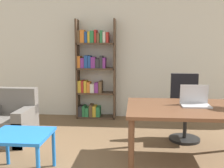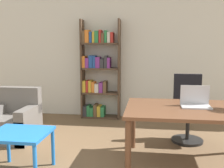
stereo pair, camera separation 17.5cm
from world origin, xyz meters
name	(u,v)px [view 2 (the right image)]	position (x,y,z in m)	size (l,w,h in m)	color
wall_back	(136,54)	(0.00, 4.53, 1.35)	(8.00, 0.06, 2.70)	silver
desk	(189,114)	(0.76, 2.26, 0.66)	(1.56, 1.09, 0.74)	brown
laptop	(195,102)	(0.85, 2.34, 0.80)	(0.36, 0.25, 0.26)	#B2B2B7
office_chair	(188,111)	(0.88, 3.18, 0.48)	(0.49, 0.49, 1.06)	black
side_table_blue	(20,138)	(-1.22, 1.76, 0.44)	(0.67, 0.60, 0.50)	blue
armchair	(14,122)	(-1.89, 2.85, 0.28)	(0.72, 0.69, 0.82)	#66605B
bookshelf	(98,72)	(-0.79, 4.34, 0.97)	(0.81, 0.28, 2.05)	#4C3828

